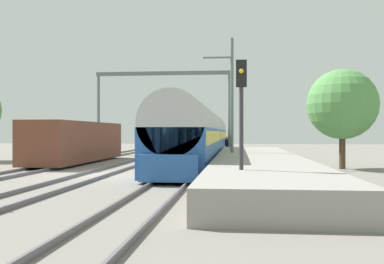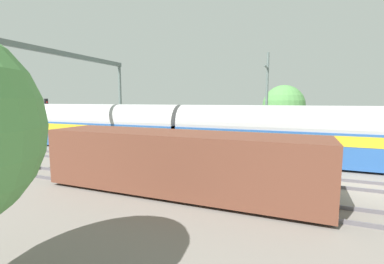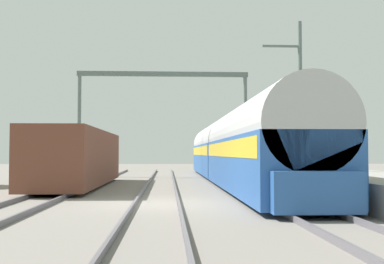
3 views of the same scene
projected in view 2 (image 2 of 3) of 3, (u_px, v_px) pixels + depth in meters
The scene contains 11 objects.
ground at pixel (371, 188), 13.34m from camera, with size 120.00×120.00×0.00m, color slate.
track_west at pixel (371, 186), 13.33m from camera, with size 1.52×60.00×0.16m.
track_east at pixel (355, 167), 17.22m from camera, with size 1.52×60.00×0.16m.
platform at pixel (318, 149), 21.44m from camera, with size 4.40×28.00×0.90m.
passenger_train at pixel (181, 130), 21.55m from camera, with size 2.93×32.85×3.82m.
freight_car at pixel (178, 162), 12.46m from camera, with size 2.80×13.00×2.70m.
person_crossing at pixel (113, 134), 26.30m from camera, with size 0.46×0.44×1.73m.
railway_signal_far at pixel (47, 113), 29.56m from camera, with size 0.36×0.30×4.52m.
catenary_gantry at pixel (68, 82), 19.95m from camera, with size 12.86×0.28×7.86m.
catenary_pole_east_mid at pixel (266, 103), 21.12m from camera, with size 1.90×0.20×8.00m.
tree_east_background at pixel (284, 106), 26.79m from camera, with size 4.11×4.11×5.85m.
Camera 2 is at (-15.31, 3.38, 4.31)m, focal length 25.18 mm.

